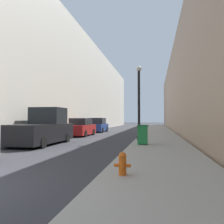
{
  "coord_description": "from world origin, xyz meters",
  "views": [
    {
      "loc": [
        4.84,
        -3.65,
        1.62
      ],
      "look_at": [
        0.48,
        17.91,
        2.33
      ],
      "focal_mm": 35.0,
      "sensor_mm": 36.0,
      "label": 1
    }
  ],
  "objects_px": {
    "trash_bin": "(143,134)",
    "parked_sedan_far": "(98,126)",
    "fire_hydrant": "(122,163)",
    "lamppost": "(139,100)",
    "parked_sedan_near": "(81,128)",
    "pickup_truck": "(43,129)"
  },
  "relations": [
    {
      "from": "fire_hydrant",
      "to": "parked_sedan_near",
      "type": "relative_size",
      "value": 0.14
    },
    {
      "from": "parked_sedan_near",
      "to": "parked_sedan_far",
      "type": "relative_size",
      "value": 1.06
    },
    {
      "from": "fire_hydrant",
      "to": "lamppost",
      "type": "xyz_separation_m",
      "value": [
        -0.32,
        10.04,
        2.55
      ]
    },
    {
      "from": "fire_hydrant",
      "to": "parked_sedan_far",
      "type": "height_order",
      "value": "parked_sedan_far"
    },
    {
      "from": "fire_hydrant",
      "to": "trash_bin",
      "type": "xyz_separation_m",
      "value": [
        0.11,
        7.11,
        0.27
      ]
    },
    {
      "from": "pickup_truck",
      "to": "lamppost",
      "type": "bearing_deg",
      "value": 25.85
    },
    {
      "from": "pickup_truck",
      "to": "parked_sedan_near",
      "type": "distance_m",
      "value": 7.03
    },
    {
      "from": "fire_hydrant",
      "to": "trash_bin",
      "type": "distance_m",
      "value": 7.11
    },
    {
      "from": "fire_hydrant",
      "to": "parked_sedan_near",
      "type": "xyz_separation_m",
      "value": [
        -6.2,
        14.17,
        0.33
      ]
    },
    {
      "from": "lamppost",
      "to": "pickup_truck",
      "type": "bearing_deg",
      "value": -154.15
    },
    {
      "from": "pickup_truck",
      "to": "fire_hydrant",
      "type": "bearing_deg",
      "value": -48.67
    },
    {
      "from": "pickup_truck",
      "to": "parked_sedan_far",
      "type": "xyz_separation_m",
      "value": [
        0.02,
        13.39,
        -0.18
      ]
    },
    {
      "from": "fire_hydrant",
      "to": "parked_sedan_far",
      "type": "distance_m",
      "value": 21.48
    },
    {
      "from": "trash_bin",
      "to": "parked_sedan_near",
      "type": "relative_size",
      "value": 0.27
    },
    {
      "from": "trash_bin",
      "to": "pickup_truck",
      "type": "height_order",
      "value": "pickup_truck"
    },
    {
      "from": "lamppost",
      "to": "parked_sedan_far",
      "type": "height_order",
      "value": "lamppost"
    },
    {
      "from": "trash_bin",
      "to": "parked_sedan_far",
      "type": "xyz_separation_m",
      "value": [
        -6.38,
        13.43,
        0.07
      ]
    },
    {
      "from": "lamppost",
      "to": "parked_sedan_far",
      "type": "bearing_deg",
      "value": 119.51
    },
    {
      "from": "trash_bin",
      "to": "lamppost",
      "type": "bearing_deg",
      "value": 98.44
    },
    {
      "from": "parked_sedan_near",
      "to": "pickup_truck",
      "type": "bearing_deg",
      "value": -90.69
    },
    {
      "from": "trash_bin",
      "to": "parked_sedan_far",
      "type": "distance_m",
      "value": 14.87
    },
    {
      "from": "fire_hydrant",
      "to": "lamppost",
      "type": "bearing_deg",
      "value": 91.85
    }
  ]
}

